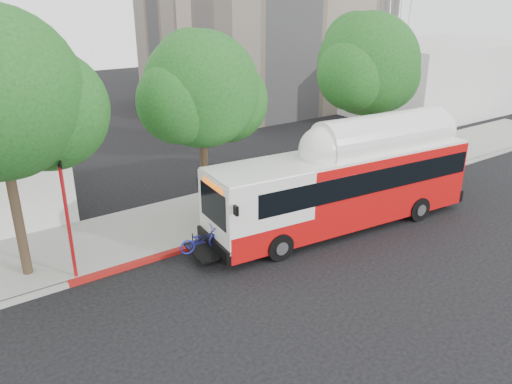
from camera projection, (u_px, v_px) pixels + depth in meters
ground at (306, 266)px, 19.45m from camera, size 120.00×120.00×0.00m
sidewalk at (219, 210)px, 24.36m from camera, size 60.00×5.00×0.15m
curb_strip at (249, 229)px, 22.38m from camera, size 60.00×0.30×0.15m
red_curb_segment at (190, 247)px, 20.76m from camera, size 10.00×0.32×0.16m
street_tree_left at (11, 99)px, 16.66m from camera, size 6.67×5.80×9.74m
street_tree_mid at (209, 93)px, 21.58m from camera, size 5.75×5.00×8.62m
street_tree_right at (373, 68)px, 26.71m from camera, size 6.21×5.40×9.18m
horizon_block at (439, 75)px, 46.68m from camera, size 20.00×12.00×6.00m
transit_bus at (344, 188)px, 22.20m from camera, size 13.74×3.99×4.01m
signal_pole at (68, 221)px, 17.67m from camera, size 0.13×0.44×4.67m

